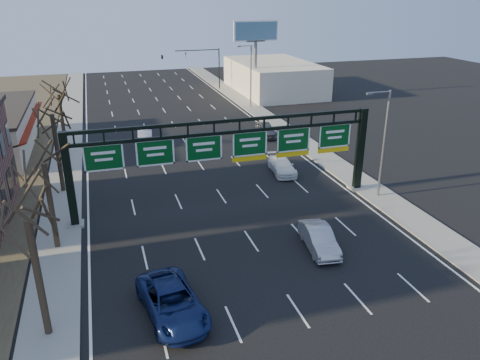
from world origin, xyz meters
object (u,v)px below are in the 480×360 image
object	(u,v)px
car_white_wagon	(282,166)
car_silver_sedan	(319,239)
sign_gantry	(229,151)
car_blue_suv	(172,302)

from	to	relation	value
car_white_wagon	car_silver_sedan	bearing A→B (deg)	-96.13
sign_gantry	car_blue_suv	distance (m)	14.54
car_blue_suv	car_silver_sedan	xyz separation A→B (m)	(10.52, 3.96, -0.06)
sign_gantry	car_silver_sedan	xyz separation A→B (m)	(3.82, -8.37, -3.86)
car_blue_suv	car_silver_sedan	bearing A→B (deg)	12.40
car_silver_sedan	car_blue_suv	bearing A→B (deg)	-152.01
sign_gantry	car_silver_sedan	world-z (taller)	sign_gantry
car_white_wagon	sign_gantry	bearing A→B (deg)	-134.44
sign_gantry	car_blue_suv	world-z (taller)	sign_gantry
sign_gantry	car_white_wagon	bearing A→B (deg)	39.69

